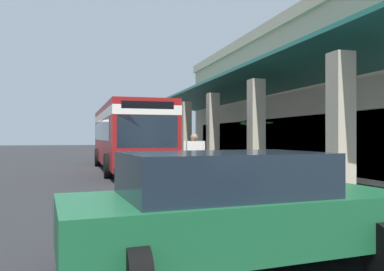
{
  "coord_description": "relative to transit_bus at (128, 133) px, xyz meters",
  "views": [
    {
      "loc": [
        21.23,
        -1.04,
        1.67
      ],
      "look_at": [
        4.79,
        3.69,
        1.72
      ],
      "focal_mm": 37.02,
      "sensor_mm": 36.0,
      "label": 1
    }
  ],
  "objects": [
    {
      "name": "potted_palm",
      "position": [
        4.21,
        5.0,
        -1.2
      ],
      "size": [
        1.72,
        1.42,
        2.5
      ],
      "color": "brown",
      "rests_on": "ground"
    },
    {
      "name": "pedestrian",
      "position": [
        7.66,
        1.22,
        -0.85
      ],
      "size": [
        0.46,
        0.69,
        1.76
      ],
      "color": "navy",
      "rests_on": "ground"
    },
    {
      "name": "curb_strip",
      "position": [
        0.43,
        3.84,
        -1.79
      ],
      "size": [
        31.18,
        0.5,
        0.12
      ],
      "primitive_type": "cube",
      "color": "#9E998E",
      "rests_on": "ground"
    },
    {
      "name": "plaza_building",
      "position": [
        0.43,
        13.47,
        2.01
      ],
      "size": [
        26.28,
        15.88,
        7.71
      ],
      "color": "#B2A88E",
      "rests_on": "ground"
    },
    {
      "name": "parked_sedan_green",
      "position": [
        15.11,
        -0.45,
        -1.1
      ],
      "size": [
        2.67,
        4.53,
        1.47
      ],
      "color": "#195933",
      "rests_on": "ground"
    },
    {
      "name": "ground",
      "position": [
        -1.41,
        6.69,
        -1.85
      ],
      "size": [
        120.0,
        120.0,
        0.0
      ],
      "primitive_type": "plane",
      "color": "#262628"
    },
    {
      "name": "transit_bus",
      "position": [
        0.0,
        0.0,
        0.0
      ],
      "size": [
        11.25,
        2.95,
        3.34
      ],
      "color": "maroon",
      "rests_on": "ground"
    }
  ]
}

